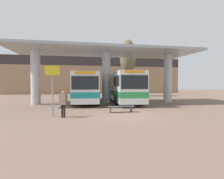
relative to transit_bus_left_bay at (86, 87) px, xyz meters
The scene contains 9 objects.
ground_plane 9.41m from the transit_bus_left_bay, 76.28° to the right, with size 100.00×100.00×0.00m, color #755B4C.
townhouse_backdrop 18.03m from the transit_bus_left_bay, 82.93° to the left, with size 40.00×0.58×7.92m.
station_canopy 3.91m from the transit_bus_left_bay, 30.94° to the right, with size 19.67×6.72×5.79m.
transit_bus_left_bay is the anchor object (origin of this frame).
transit_bus_center_bay 4.22m from the transit_bus_left_bay, ahead, with size 3.17×10.91×3.31m.
waiting_bench_near_pillar 8.27m from the transit_bus_left_bay, 73.58° to the right, with size 1.99×0.44×0.46m.
info_sign_platform 8.93m from the transit_bus_left_bay, 105.81° to the right, with size 0.90×0.09×3.28m.
pedestrian_waiting 9.26m from the transit_bus_left_bay, 100.77° to the right, with size 0.60×0.40×1.68m.
poplar_tree_behind_left 12.18m from the transit_bus_left_bay, 48.76° to the left, with size 2.71×2.71×9.62m.
Camera 1 is at (-2.89, -11.38, 2.12)m, focal length 28.00 mm.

